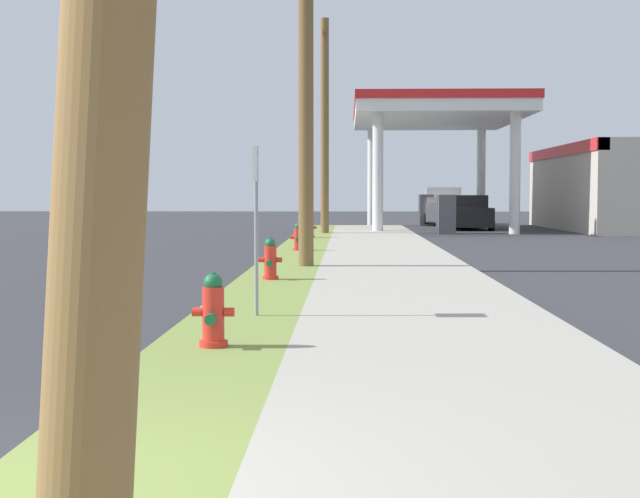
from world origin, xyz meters
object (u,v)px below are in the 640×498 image
object	(u,v)px
utility_pole_background	(325,124)
street_sign_post	(256,195)
fire_hydrant_nearest	(213,314)
fire_hydrant_second	(270,261)
fire_hydrant_third	(298,238)
fire_hydrant_fourth	(311,228)
truck_silver_at_forecourt	(444,207)
car_black_by_near_pump	(466,214)
utility_pole_midground	(306,15)

from	to	relation	value
utility_pole_background	street_sign_post	world-z (taller)	utility_pole_background
fire_hydrant_nearest	fire_hydrant_second	bearing A→B (deg)	90.32
fire_hydrant_third	fire_hydrant_fourth	bearing A→B (deg)	89.65
fire_hydrant_third	truck_silver_at_forecourt	size ratio (longest dim) A/B	0.14
utility_pole_background	car_black_by_near_pump	world-z (taller)	utility_pole_background
fire_hydrant_third	utility_pole_midground	size ratio (longest dim) A/B	0.07
fire_hydrant_third	truck_silver_at_forecourt	world-z (taller)	truck_silver_at_forecourt
fire_hydrant_nearest	fire_hydrant_fourth	xyz separation A→B (m)	(0.04, 22.72, 0.00)
fire_hydrant_fourth	fire_hydrant_second	bearing A→B (deg)	-90.30
fire_hydrant_nearest	truck_silver_at_forecourt	world-z (taller)	truck_silver_at_forecourt
fire_hydrant_second	truck_silver_at_forecourt	bearing A→B (deg)	78.78
utility_pole_background	car_black_by_near_pump	bearing A→B (deg)	46.62
street_sign_post	fire_hydrant_second	bearing A→B (deg)	92.82
fire_hydrant_third	car_black_by_near_pump	size ratio (longest dim) A/B	0.16
utility_pole_midground	fire_hydrant_fourth	bearing A→B (deg)	91.90
fire_hydrant_nearest	truck_silver_at_forecourt	distance (m)	40.34
fire_hydrant_nearest	fire_hydrant_second	size ratio (longest dim) A/B	1.00
fire_hydrant_nearest	fire_hydrant_fourth	size ratio (longest dim) A/B	1.00
fire_hydrant_nearest	truck_silver_at_forecourt	size ratio (longest dim) A/B	0.14
car_black_by_near_pump	truck_silver_at_forecourt	distance (m)	6.66
fire_hydrant_third	utility_pole_background	size ratio (longest dim) A/B	0.09
fire_hydrant_third	car_black_by_near_pump	world-z (taller)	car_black_by_near_pump
fire_hydrant_nearest	fire_hydrant_second	xyz separation A→B (m)	(-0.04, 7.18, 0.00)
fire_hydrant_nearest	utility_pole_midground	distance (m)	11.38
fire_hydrant_nearest	fire_hydrant_fourth	bearing A→B (deg)	89.89
fire_hydrant_fourth	car_black_by_near_pump	bearing A→B (deg)	57.22
fire_hydrant_second	street_sign_post	xyz separation A→B (m)	(0.24, -4.85, 1.19)
fire_hydrant_third	utility_pole_midground	bearing A→B (deg)	-85.05
utility_pole_midground	utility_pole_background	xyz separation A→B (m)	(-0.02, 16.22, -1.05)
utility_pole_background	street_sign_post	distance (m)	24.28
fire_hydrant_nearest	utility_pole_midground	world-z (taller)	utility_pole_midground
utility_pole_midground	street_sign_post	distance (m)	8.76
fire_hydrant_second	car_black_by_near_pump	xyz separation A→B (m)	(6.82, 25.99, 0.28)
fire_hydrant_second	fire_hydrant_third	xyz separation A→B (m)	(0.04, 8.36, 0.00)
utility_pole_background	fire_hydrant_nearest	bearing A→B (deg)	-90.95
fire_hydrant_second	utility_pole_background	bearing A→B (deg)	88.58
fire_hydrant_fourth	truck_silver_at_forecourt	world-z (taller)	truck_silver_at_forecourt
fire_hydrant_fourth	car_black_by_near_pump	distance (m)	12.44
fire_hydrant_nearest	car_black_by_near_pump	bearing A→B (deg)	78.46
fire_hydrant_fourth	truck_silver_at_forecourt	distance (m)	18.27
fire_hydrant_fourth	utility_pole_background	world-z (taller)	utility_pole_background
street_sign_post	truck_silver_at_forecourt	distance (m)	38.01
street_sign_post	truck_silver_at_forecourt	xyz separation A→B (m)	(6.24, 37.49, -0.72)
fire_hydrant_third	fire_hydrant_fourth	size ratio (longest dim) A/B	1.00
fire_hydrant_second	utility_pole_background	distance (m)	19.68
fire_hydrant_fourth	street_sign_post	size ratio (longest dim) A/B	0.35
fire_hydrant_nearest	utility_pole_midground	xyz separation A→B (m)	(0.46, 10.25, 4.92)
fire_hydrant_third	utility_pole_background	world-z (taller)	utility_pole_background
car_black_by_near_pump	fire_hydrant_third	bearing A→B (deg)	-111.02
fire_hydrant_third	utility_pole_background	distance (m)	11.61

